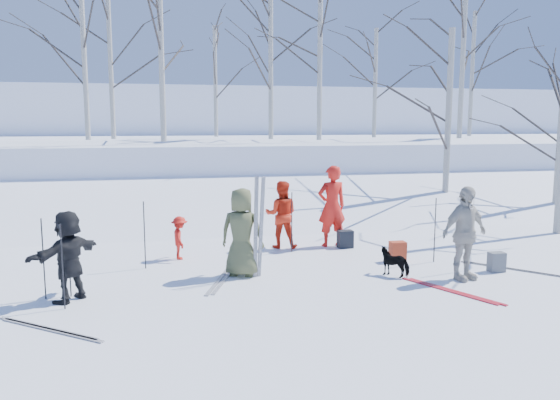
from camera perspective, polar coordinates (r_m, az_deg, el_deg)
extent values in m
plane|color=white|center=(9.91, 1.85, -8.68)|extent=(120.00, 120.00, 0.00)
cube|color=white|center=(16.59, -4.01, -1.31)|extent=(70.00, 9.49, 4.12)
cube|color=white|center=(26.37, -7.14, 4.02)|extent=(70.00, 18.00, 2.20)
cube|color=white|center=(47.26, -9.44, 6.98)|extent=(90.00, 30.00, 6.00)
imported|color=#4C5130|center=(10.20, -4.02, -3.38)|extent=(0.96, 0.81, 1.66)
imported|color=red|center=(12.67, 5.44, -0.64)|extent=(0.73, 0.51, 1.88)
imported|color=red|center=(12.47, 0.14, -1.53)|extent=(0.87, 0.75, 1.54)
imported|color=red|center=(11.67, -10.44, -3.91)|extent=(0.38, 0.61, 0.91)
imported|color=beige|center=(10.47, 18.71, -3.31)|extent=(1.09, 0.67, 1.73)
imported|color=black|center=(9.41, -21.23, -5.48)|extent=(1.21, 1.34, 1.48)
imported|color=black|center=(10.54, 11.93, -6.34)|extent=(0.63, 0.65, 0.52)
cube|color=silver|center=(10.02, -2.55, -2.89)|extent=(0.10, 0.16, 1.90)
cube|color=silver|center=(10.02, -1.98, -2.88)|extent=(0.14, 0.23, 1.89)
cylinder|color=black|center=(11.64, 15.88, -3.05)|extent=(0.02, 0.02, 1.34)
cylinder|color=black|center=(11.03, -13.98, -3.59)|extent=(0.02, 0.02, 1.34)
cylinder|color=black|center=(11.14, 19.06, -3.68)|extent=(0.02, 0.02, 1.34)
cylinder|color=black|center=(9.67, -23.49, -5.67)|extent=(0.02, 0.02, 1.34)
cylinder|color=black|center=(9.64, -21.19, -5.58)|extent=(0.02, 0.02, 1.34)
cylinder|color=black|center=(12.07, 1.24, -2.34)|extent=(0.02, 0.02, 1.34)
cylinder|color=black|center=(9.04, -21.77, -6.50)|extent=(0.02, 0.02, 1.34)
cube|color=#A53219|center=(11.59, 12.19, -5.29)|extent=(0.32, 0.22, 0.42)
cube|color=#54585C|center=(11.38, 21.69, -6.04)|extent=(0.30, 0.20, 0.38)
cube|color=black|center=(12.66, 6.83, -4.07)|extent=(0.34, 0.24, 0.40)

